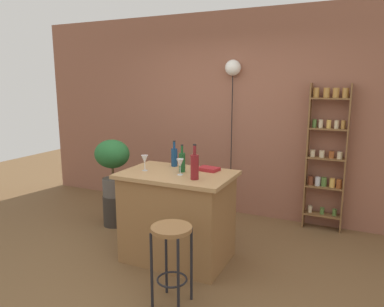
{
  "coord_description": "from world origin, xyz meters",
  "views": [
    {
      "loc": [
        1.66,
        -2.89,
        1.85
      ],
      "look_at": [
        0.05,
        0.55,
        1.1
      ],
      "focal_mm": 33.86,
      "sensor_mm": 36.0,
      "label": 1
    }
  ],
  "objects_px": {
    "plant_stool": "(114,210)",
    "wine_glass_left": "(145,160)",
    "bar_stool": "(172,247)",
    "bottle_vinegar": "(182,162)",
    "cookbook": "(209,169)",
    "pendant_globe_light": "(233,70)",
    "wine_glass_center": "(180,163)",
    "spice_shelf": "(326,154)",
    "bottle_olive_oil": "(174,157)",
    "potted_plant": "(112,161)",
    "bottle_soda_blue": "(195,166)"
  },
  "relations": [
    {
      "from": "wine_glass_left",
      "to": "bottle_soda_blue",
      "type": "bearing_deg",
      "value": -8.63
    },
    {
      "from": "bottle_olive_oil",
      "to": "cookbook",
      "type": "xyz_separation_m",
      "value": [
        0.42,
        -0.03,
        -0.09
      ]
    },
    {
      "from": "wine_glass_left",
      "to": "wine_glass_center",
      "type": "bearing_deg",
      "value": -0.83
    },
    {
      "from": "plant_stool",
      "to": "spice_shelf",
      "type": "bearing_deg",
      "value": 22.44
    },
    {
      "from": "bar_stool",
      "to": "pendant_globe_light",
      "type": "relative_size",
      "value": 0.32
    },
    {
      "from": "bar_stool",
      "to": "spice_shelf",
      "type": "xyz_separation_m",
      "value": [
        0.98,
        2.25,
        0.46
      ]
    },
    {
      "from": "bar_stool",
      "to": "pendant_globe_light",
      "type": "distance_m",
      "value": 2.75
    },
    {
      "from": "bottle_olive_oil",
      "to": "wine_glass_left",
      "type": "relative_size",
      "value": 1.74
    },
    {
      "from": "bar_stool",
      "to": "bottle_vinegar",
      "type": "height_order",
      "value": "bottle_vinegar"
    },
    {
      "from": "bottle_vinegar",
      "to": "pendant_globe_light",
      "type": "relative_size",
      "value": 0.13
    },
    {
      "from": "potted_plant",
      "to": "wine_glass_center",
      "type": "bearing_deg",
      "value": -23.32
    },
    {
      "from": "bottle_soda_blue",
      "to": "cookbook",
      "type": "distance_m",
      "value": 0.39
    },
    {
      "from": "spice_shelf",
      "to": "bottle_vinegar",
      "type": "distance_m",
      "value": 1.93
    },
    {
      "from": "wine_glass_center",
      "to": "cookbook",
      "type": "height_order",
      "value": "wine_glass_center"
    },
    {
      "from": "plant_stool",
      "to": "pendant_globe_light",
      "type": "relative_size",
      "value": 0.19
    },
    {
      "from": "bottle_vinegar",
      "to": "cookbook",
      "type": "height_order",
      "value": "bottle_vinegar"
    },
    {
      "from": "bottle_vinegar",
      "to": "plant_stool",
      "type": "bearing_deg",
      "value": 160.93
    },
    {
      "from": "plant_stool",
      "to": "wine_glass_left",
      "type": "bearing_deg",
      "value": -32.66
    },
    {
      "from": "wine_glass_left",
      "to": "bar_stool",
      "type": "bearing_deg",
      "value": -45.18
    },
    {
      "from": "spice_shelf",
      "to": "potted_plant",
      "type": "relative_size",
      "value": 2.5
    },
    {
      "from": "bar_stool",
      "to": "spice_shelf",
      "type": "relative_size",
      "value": 0.38
    },
    {
      "from": "bar_stool",
      "to": "wine_glass_center",
      "type": "relative_size",
      "value": 4.24
    },
    {
      "from": "cookbook",
      "to": "pendant_globe_light",
      "type": "xyz_separation_m",
      "value": [
        -0.2,
        1.32,
        1.06
      ]
    },
    {
      "from": "bar_stool",
      "to": "bottle_olive_oil",
      "type": "relative_size",
      "value": 2.43
    },
    {
      "from": "bottle_vinegar",
      "to": "pendant_globe_light",
      "type": "xyz_separation_m",
      "value": [
        0.02,
        1.49,
        0.96
      ]
    },
    {
      "from": "wine_glass_left",
      "to": "cookbook",
      "type": "xyz_separation_m",
      "value": [
        0.61,
        0.28,
        -0.1
      ]
    },
    {
      "from": "spice_shelf",
      "to": "cookbook",
      "type": "distance_m",
      "value": 1.66
    },
    {
      "from": "plant_stool",
      "to": "bottle_soda_blue",
      "type": "distance_m",
      "value": 1.8
    },
    {
      "from": "bar_stool",
      "to": "plant_stool",
      "type": "bearing_deg",
      "value": 141.14
    },
    {
      "from": "bar_stool",
      "to": "wine_glass_left",
      "type": "distance_m",
      "value": 1.11
    },
    {
      "from": "bottle_soda_blue",
      "to": "cookbook",
      "type": "bearing_deg",
      "value": 91.6
    },
    {
      "from": "spice_shelf",
      "to": "wine_glass_left",
      "type": "height_order",
      "value": "spice_shelf"
    },
    {
      "from": "potted_plant",
      "to": "pendant_globe_light",
      "type": "relative_size",
      "value": 0.34
    },
    {
      "from": "bottle_olive_oil",
      "to": "wine_glass_center",
      "type": "height_order",
      "value": "bottle_olive_oil"
    },
    {
      "from": "bar_stool",
      "to": "bottle_vinegar",
      "type": "distance_m",
      "value": 1.01
    },
    {
      "from": "bottle_vinegar",
      "to": "wine_glass_center",
      "type": "xyz_separation_m",
      "value": [
        0.04,
        -0.12,
        0.01
      ]
    },
    {
      "from": "bottle_olive_oil",
      "to": "wine_glass_left",
      "type": "xyz_separation_m",
      "value": [
        -0.19,
        -0.31,
        0.01
      ]
    },
    {
      "from": "wine_glass_center",
      "to": "bar_stool",
      "type": "bearing_deg",
      "value": -68.84
    },
    {
      "from": "bottle_olive_oil",
      "to": "pendant_globe_light",
      "type": "bearing_deg",
      "value": 80.49
    },
    {
      "from": "plant_stool",
      "to": "wine_glass_left",
      "type": "distance_m",
      "value": 1.31
    },
    {
      "from": "bar_stool",
      "to": "pendant_globe_light",
      "type": "height_order",
      "value": "pendant_globe_light"
    },
    {
      "from": "bar_stool",
      "to": "plant_stool",
      "type": "height_order",
      "value": "bar_stool"
    },
    {
      "from": "bar_stool",
      "to": "cookbook",
      "type": "relative_size",
      "value": 3.31
    },
    {
      "from": "bottle_soda_blue",
      "to": "wine_glass_left",
      "type": "xyz_separation_m",
      "value": [
        -0.62,
        0.09,
        -0.01
      ]
    },
    {
      "from": "cookbook",
      "to": "pendant_globe_light",
      "type": "distance_m",
      "value": 1.7
    },
    {
      "from": "spice_shelf",
      "to": "plant_stool",
      "type": "bearing_deg",
      "value": -157.56
    },
    {
      "from": "bar_stool",
      "to": "spice_shelf",
      "type": "bearing_deg",
      "value": 66.48
    },
    {
      "from": "bar_stool",
      "to": "cookbook",
      "type": "bearing_deg",
      "value": 94.41
    },
    {
      "from": "potted_plant",
      "to": "bar_stool",
      "type": "bearing_deg",
      "value": -38.86
    },
    {
      "from": "bottle_soda_blue",
      "to": "wine_glass_left",
      "type": "relative_size",
      "value": 2.07
    }
  ]
}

